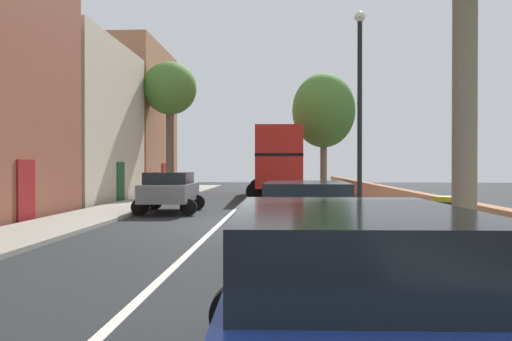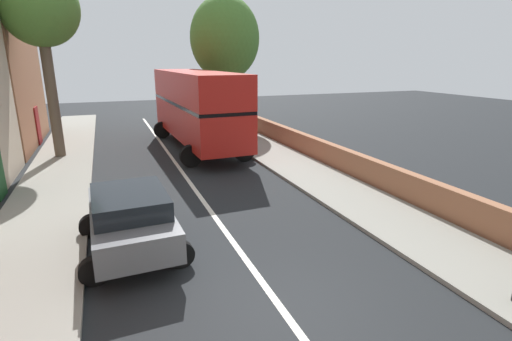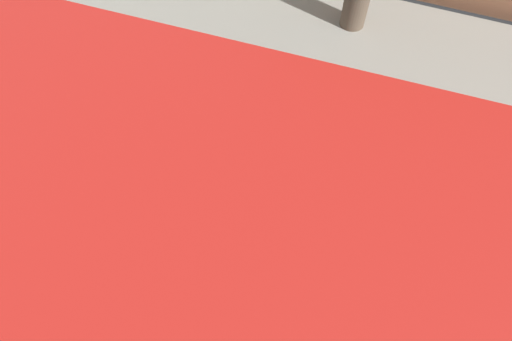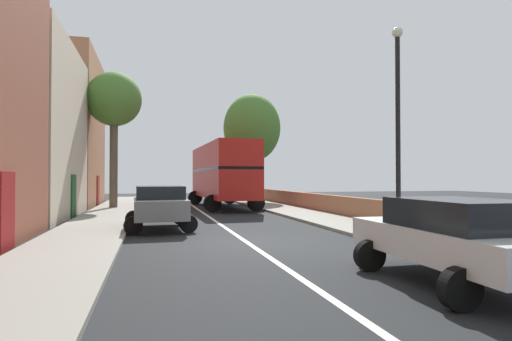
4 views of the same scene
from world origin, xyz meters
name	(u,v)px [view 4 (image 4 of 4)]	position (x,y,z in m)	size (l,w,h in m)	color
ground_plane	(247,242)	(0.00, 0.00, 0.00)	(84.00, 84.00, 0.00)	black
road_centre_line	(247,242)	(0.00, 0.00, 0.00)	(0.16, 54.00, 0.01)	silver
sidewalk_left	(71,247)	(-4.90, 0.00, 0.06)	(2.60, 60.00, 0.12)	gray
sidewalk_right	(392,235)	(4.90, 0.00, 0.06)	(2.60, 60.00, 0.12)	gray
boundary_wall_right	(433,220)	(6.45, 0.00, 0.51)	(0.36, 54.00, 1.03)	#9E6647
double_decker_bus	(222,172)	(1.70, 14.78, 2.35)	(3.81, 10.61, 4.06)	#B31C16
parked_car_white_right_1	(454,235)	(2.50, -5.78, 0.90)	(2.53, 4.38, 1.56)	silver
parked_car_grey_left_3	(159,205)	(-2.50, 3.78, 0.94)	(2.61, 4.14, 1.64)	slate
street_tree_left_2	(114,101)	(-5.08, 15.05, 6.72)	(3.36, 3.36, 8.41)	brown
street_tree_right_3	(252,128)	(5.11, 20.62, 5.97)	(4.62, 4.62, 8.62)	brown
lamppost_right	(398,115)	(4.30, -1.28, 3.81)	(0.32, 0.32, 6.31)	black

